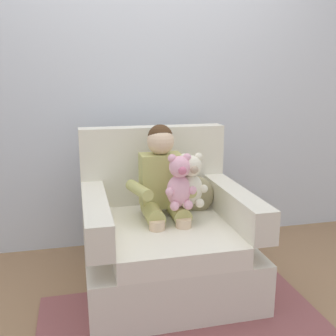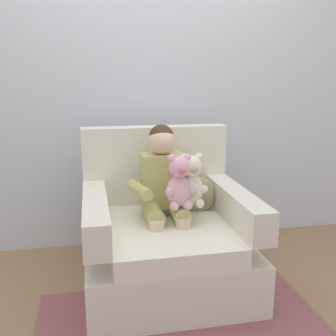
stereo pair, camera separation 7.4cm
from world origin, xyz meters
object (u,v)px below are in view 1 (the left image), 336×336
Objects in this scene: seated_child at (163,185)px; plush_cream at (191,182)px; throw_pillow at (194,195)px; plush_pink at (180,183)px; armchair at (164,238)px.

plush_cream is (0.14, -0.13, 0.05)m from seated_child.
seated_child reaches higher than plush_cream.
throw_pillow is at bearing 88.37° from plush_cream.
plush_pink is 0.34m from throw_pillow.
plush_pink is (0.07, -0.11, 0.39)m from armchair.
plush_pink is at bearing -57.06° from seated_child.
plush_cream is 1.24× the size of throw_pillow.
throw_pillow is at bearing 64.87° from plush_pink.
armchair is at bearing -150.18° from throw_pillow.
seated_child is 0.17m from plush_pink.
armchair reaches higher than plush_pink.
plush_cream reaches higher than throw_pillow.
seated_child is at bearing 89.86° from armchair.
plush_pink is at bearing -58.89° from armchair.
seated_child is at bearing -157.20° from throw_pillow.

